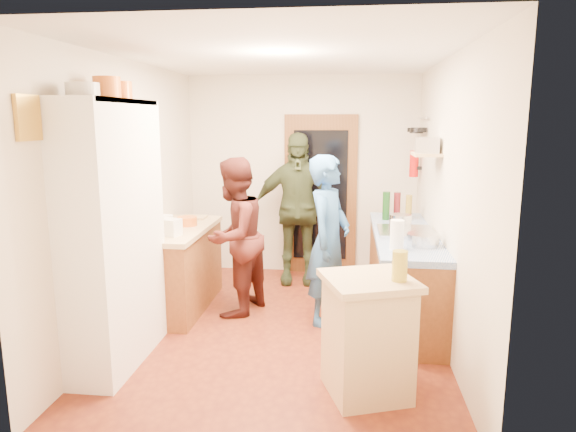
% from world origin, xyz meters
% --- Properties ---
extents(floor, '(3.00, 4.00, 0.02)m').
position_xyz_m(floor, '(0.00, 0.00, -0.01)').
color(floor, maroon).
rests_on(floor, ground).
extents(ceiling, '(3.00, 4.00, 0.02)m').
position_xyz_m(ceiling, '(0.00, 0.00, 2.61)').
color(ceiling, silver).
rests_on(ceiling, ground).
extents(wall_back, '(3.00, 0.02, 2.60)m').
position_xyz_m(wall_back, '(0.00, 2.01, 1.30)').
color(wall_back, beige).
rests_on(wall_back, ground).
extents(wall_front, '(3.00, 0.02, 2.60)m').
position_xyz_m(wall_front, '(0.00, -2.01, 1.30)').
color(wall_front, beige).
rests_on(wall_front, ground).
extents(wall_left, '(0.02, 4.00, 2.60)m').
position_xyz_m(wall_left, '(-1.51, 0.00, 1.30)').
color(wall_left, beige).
rests_on(wall_left, ground).
extents(wall_right, '(0.02, 4.00, 2.60)m').
position_xyz_m(wall_right, '(1.51, 0.00, 1.30)').
color(wall_right, beige).
rests_on(wall_right, ground).
extents(door_frame, '(0.95, 0.06, 2.10)m').
position_xyz_m(door_frame, '(0.25, 1.97, 1.05)').
color(door_frame, brown).
rests_on(door_frame, ground).
extents(door_glass, '(0.70, 0.02, 1.70)m').
position_xyz_m(door_glass, '(0.25, 1.94, 1.05)').
color(door_glass, black).
rests_on(door_glass, door_frame).
extents(hutch_body, '(0.40, 1.20, 2.20)m').
position_xyz_m(hutch_body, '(-1.30, -0.80, 1.10)').
color(hutch_body, white).
rests_on(hutch_body, ground).
extents(hutch_top_shelf, '(0.40, 1.14, 0.04)m').
position_xyz_m(hutch_top_shelf, '(-1.30, -0.80, 2.18)').
color(hutch_top_shelf, white).
rests_on(hutch_top_shelf, hutch_body).
extents(plate_stack, '(0.24, 0.24, 0.10)m').
position_xyz_m(plate_stack, '(-1.30, -1.15, 2.25)').
color(plate_stack, white).
rests_on(plate_stack, hutch_top_shelf).
extents(orange_pot_a, '(0.21, 0.21, 0.17)m').
position_xyz_m(orange_pot_a, '(-1.30, -0.77, 2.29)').
color(orange_pot_a, orange).
rests_on(orange_pot_a, hutch_top_shelf).
extents(orange_pot_b, '(0.17, 0.17, 0.15)m').
position_xyz_m(orange_pot_b, '(-1.30, -0.50, 2.28)').
color(orange_pot_b, orange).
rests_on(orange_pot_b, hutch_top_shelf).
extents(left_counter_base, '(0.60, 1.40, 0.85)m').
position_xyz_m(left_counter_base, '(-1.20, 0.45, 0.42)').
color(left_counter_base, brown).
rests_on(left_counter_base, ground).
extents(left_counter_top, '(0.64, 1.44, 0.05)m').
position_xyz_m(left_counter_top, '(-1.20, 0.45, 0.88)').
color(left_counter_top, '#D6B27D').
rests_on(left_counter_top, left_counter_base).
extents(toaster, '(0.26, 0.21, 0.17)m').
position_xyz_m(toaster, '(-1.15, 0.07, 0.98)').
color(toaster, white).
rests_on(toaster, left_counter_top).
extents(kettle, '(0.16, 0.16, 0.16)m').
position_xyz_m(kettle, '(-1.25, 0.27, 0.98)').
color(kettle, white).
rests_on(kettle, left_counter_top).
extents(orange_bowl, '(0.22, 0.22, 0.10)m').
position_xyz_m(orange_bowl, '(-1.12, 0.56, 0.95)').
color(orange_bowl, orange).
rests_on(orange_bowl, left_counter_top).
extents(chopping_board, '(0.30, 0.22, 0.02)m').
position_xyz_m(chopping_board, '(-1.18, 0.96, 0.91)').
color(chopping_board, '#D6B27D').
rests_on(chopping_board, left_counter_top).
extents(right_counter_base, '(0.60, 2.20, 0.84)m').
position_xyz_m(right_counter_base, '(1.20, 0.50, 0.42)').
color(right_counter_base, brown).
rests_on(right_counter_base, ground).
extents(right_counter_top, '(0.62, 2.22, 0.06)m').
position_xyz_m(right_counter_top, '(1.20, 0.50, 0.87)').
color(right_counter_top, '#1B48A4').
rests_on(right_counter_top, right_counter_base).
extents(hob, '(0.55, 0.58, 0.04)m').
position_xyz_m(hob, '(1.20, 0.42, 0.92)').
color(hob, silver).
rests_on(hob, right_counter_top).
extents(pot_on_hob, '(0.22, 0.22, 0.14)m').
position_xyz_m(pot_on_hob, '(1.15, 0.49, 1.01)').
color(pot_on_hob, silver).
rests_on(pot_on_hob, hob).
extents(bottle_a, '(0.09, 0.09, 0.33)m').
position_xyz_m(bottle_a, '(1.05, 1.15, 1.06)').
color(bottle_a, '#143F14').
rests_on(bottle_a, right_counter_top).
extents(bottle_b, '(0.09, 0.09, 0.31)m').
position_xyz_m(bottle_b, '(1.18, 1.23, 1.05)').
color(bottle_b, '#591419').
rests_on(bottle_b, right_counter_top).
extents(bottle_c, '(0.09, 0.09, 0.29)m').
position_xyz_m(bottle_c, '(1.31, 1.19, 1.04)').
color(bottle_c, olive).
rests_on(bottle_c, right_counter_top).
extents(paper_towel, '(0.15, 0.15, 0.27)m').
position_xyz_m(paper_towel, '(1.05, -0.23, 1.03)').
color(paper_towel, white).
rests_on(paper_towel, right_counter_top).
extents(mixing_bowl, '(0.31, 0.31, 0.11)m').
position_xyz_m(mixing_bowl, '(1.30, -0.06, 0.96)').
color(mixing_bowl, silver).
rests_on(mixing_bowl, right_counter_top).
extents(island_base, '(0.70, 0.70, 0.86)m').
position_xyz_m(island_base, '(0.78, -1.12, 0.43)').
color(island_base, '#D6B27D').
rests_on(island_base, ground).
extents(island_top, '(0.79, 0.79, 0.05)m').
position_xyz_m(island_top, '(0.78, -1.12, 0.89)').
color(island_top, '#D6B27D').
rests_on(island_top, island_base).
extents(cutting_board, '(0.42, 0.38, 0.02)m').
position_xyz_m(cutting_board, '(0.71, -1.09, 0.90)').
color(cutting_board, white).
rests_on(cutting_board, island_top).
extents(oil_jar, '(0.14, 0.14, 0.22)m').
position_xyz_m(oil_jar, '(0.99, -1.17, 1.02)').
color(oil_jar, '#AD9E2D').
rests_on(oil_jar, island_top).
extents(pan_rail, '(0.02, 0.65, 0.02)m').
position_xyz_m(pan_rail, '(1.46, 1.52, 2.05)').
color(pan_rail, silver).
rests_on(pan_rail, wall_right).
extents(pan_hang_a, '(0.18, 0.18, 0.05)m').
position_xyz_m(pan_hang_a, '(1.40, 1.35, 1.92)').
color(pan_hang_a, black).
rests_on(pan_hang_a, pan_rail).
extents(pan_hang_b, '(0.16, 0.16, 0.05)m').
position_xyz_m(pan_hang_b, '(1.40, 1.55, 1.90)').
color(pan_hang_b, black).
rests_on(pan_hang_b, pan_rail).
extents(pan_hang_c, '(0.17, 0.17, 0.05)m').
position_xyz_m(pan_hang_c, '(1.40, 1.75, 1.91)').
color(pan_hang_c, black).
rests_on(pan_hang_c, pan_rail).
extents(wall_shelf, '(0.26, 0.42, 0.03)m').
position_xyz_m(wall_shelf, '(1.37, 0.45, 1.70)').
color(wall_shelf, '#D6B27D').
rests_on(wall_shelf, wall_right).
extents(radio, '(0.25, 0.32, 0.15)m').
position_xyz_m(radio, '(1.37, 0.45, 1.79)').
color(radio, silver).
rests_on(radio, wall_shelf).
extents(ext_bracket, '(0.06, 0.10, 0.04)m').
position_xyz_m(ext_bracket, '(1.47, 1.70, 1.45)').
color(ext_bracket, black).
rests_on(ext_bracket, wall_right).
extents(fire_extinguisher, '(0.11, 0.11, 0.32)m').
position_xyz_m(fire_extinguisher, '(1.41, 1.70, 1.50)').
color(fire_extinguisher, red).
rests_on(fire_extinguisher, wall_right).
extents(picture_frame, '(0.03, 0.25, 0.30)m').
position_xyz_m(picture_frame, '(-1.48, -1.55, 2.05)').
color(picture_frame, gold).
rests_on(picture_frame, wall_left).
extents(person_hob, '(0.58, 0.72, 1.70)m').
position_xyz_m(person_hob, '(0.45, 0.22, 0.85)').
color(person_hob, '#2F5E9E').
rests_on(person_hob, ground).
extents(person_left, '(0.86, 0.97, 1.66)m').
position_xyz_m(person_left, '(-0.52, 0.41, 0.83)').
color(person_left, '#431915').
rests_on(person_left, ground).
extents(person_back, '(1.13, 0.54, 1.88)m').
position_xyz_m(person_back, '(-0.01, 1.51, 0.94)').
color(person_back, '#2F3820').
rests_on(person_back, ground).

